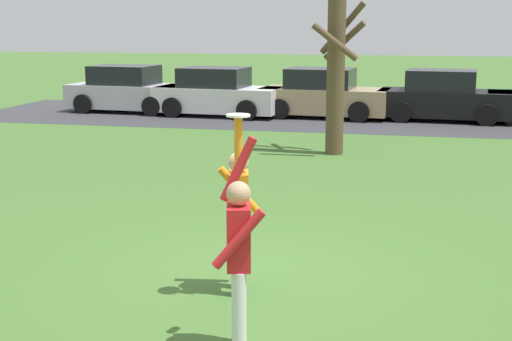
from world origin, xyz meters
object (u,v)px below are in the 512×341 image
at_px(person_defender, 239,251).
at_px(parked_car_white, 217,94).
at_px(bare_tree_tall, 338,41).
at_px(parked_car_silver, 128,91).
at_px(parked_car_tan, 324,95).
at_px(parked_car_black, 444,98).
at_px(frisbee_disc, 238,115).
at_px(person_catcher, 239,210).

distance_m(person_defender, parked_car_white, 17.69).
bearing_deg(person_defender, bare_tree_tall, -12.33).
height_order(parked_car_silver, parked_car_tan, same).
bearing_deg(person_defender, parked_car_black, -21.66).
xyz_separation_m(frisbee_disc, bare_tree_tall, (-0.00, 9.53, 0.55)).
bearing_deg(person_catcher, bare_tree_tall, 165.67).
bearing_deg(parked_car_white, parked_car_tan, 9.99).
relative_size(person_defender, parked_car_silver, 0.48).
bearing_deg(frisbee_disc, bare_tree_tall, 90.00).
bearing_deg(parked_car_tan, parked_car_black, 5.04).
xyz_separation_m(frisbee_disc, parked_car_white, (-4.63, 15.72, -1.37)).
height_order(person_catcher, person_defender, person_catcher).
height_order(parked_car_tan, bare_tree_tall, bare_tree_tall).
xyz_separation_m(person_catcher, parked_car_white, (-4.58, 15.50, -0.25)).
relative_size(person_defender, bare_tree_tall, 0.37).
distance_m(frisbee_disc, bare_tree_tall, 9.54).
distance_m(frisbee_disc, parked_car_black, 16.39).
distance_m(parked_car_white, parked_car_black, 7.29).
relative_size(frisbee_disc, parked_car_white, 0.06).
bearing_deg(person_defender, parked_car_tan, -9.15).
bearing_deg(person_catcher, parked_car_silver, -167.58).
distance_m(parked_car_white, bare_tree_tall, 7.97).
bearing_deg(bare_tree_tall, parked_car_silver, 140.43).
distance_m(parked_car_black, bare_tree_tall, 7.36).
distance_m(parked_car_silver, bare_tree_tall, 10.47).
xyz_separation_m(person_defender, parked_car_white, (-4.95, 16.98, -0.25)).
bearing_deg(frisbee_disc, parked_car_silver, 116.26).
distance_m(parked_car_silver, parked_car_white, 3.32).
distance_m(person_defender, parked_car_silver, 19.21).
height_order(frisbee_disc, parked_car_silver, frisbee_disc).
bearing_deg(parked_car_silver, person_catcher, -59.26).
bearing_deg(parked_car_white, parked_car_black, 7.41).
xyz_separation_m(person_catcher, parked_car_silver, (-7.88, 15.87, -0.25)).
relative_size(person_defender, parked_car_black, 0.48).
bearing_deg(parked_car_tan, parked_car_silver, -175.83).
height_order(person_defender, parked_car_white, person_defender).
bearing_deg(parked_car_tan, person_catcher, -81.71).
bearing_deg(person_defender, person_catcher, 0.00).
bearing_deg(person_defender, parked_car_white, 2.24).
bearing_deg(frisbee_disc, parked_car_black, 80.66).
relative_size(parked_car_silver, parked_car_tan, 1.00).
xyz_separation_m(parked_car_white, parked_car_tan, (3.48, 0.35, 0.00)).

